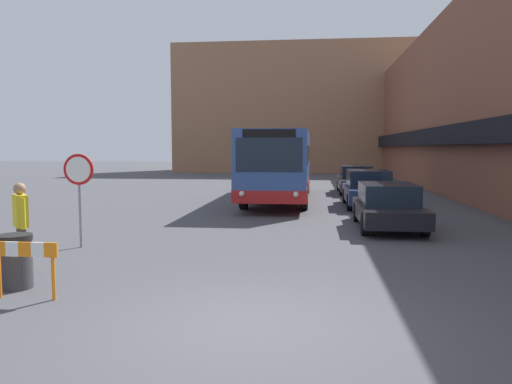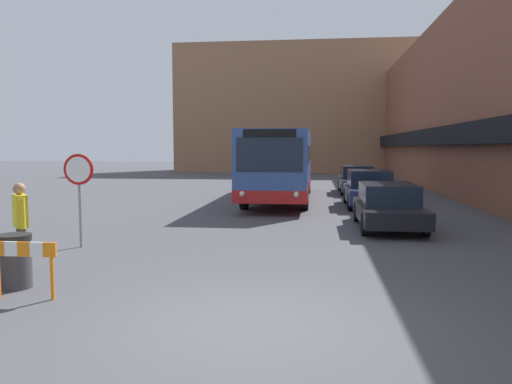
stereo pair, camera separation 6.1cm
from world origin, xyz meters
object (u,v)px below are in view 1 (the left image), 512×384
at_px(parked_car_back, 355,180).
at_px(pedestrian, 21,218).
at_px(city_bus, 280,163).
at_px(parked_car_front, 388,206).
at_px(trash_bin, 16,261).
at_px(construction_barricade, 25,259).
at_px(parked_car_middle, 368,188).
at_px(stop_sign, 79,180).

relative_size(parked_car_back, pedestrian, 2.71).
height_order(city_bus, parked_car_front, city_bus).
distance_m(trash_bin, construction_barricade, 0.81).
distance_m(parked_car_back, trash_bin, 20.75).
height_order(pedestrian, construction_barricade, pedestrian).
xyz_separation_m(parked_car_back, trash_bin, (-7.45, -19.37, -0.26)).
xyz_separation_m(city_bus, trash_bin, (-3.62, -15.36, -1.25)).
bearing_deg(parked_car_middle, construction_barricade, -116.90).
bearing_deg(stop_sign, city_bus, 70.62).
bearing_deg(city_bus, parked_car_front, -64.11).
relative_size(parked_car_front, parked_car_back, 0.91).
bearing_deg(pedestrian, construction_barricade, -9.08).
bearing_deg(construction_barricade, pedestrian, 123.16).
distance_m(parked_car_middle, pedestrian, 14.30).
distance_m(city_bus, construction_barricade, 16.26).
bearing_deg(stop_sign, parked_car_middle, 49.92).
xyz_separation_m(parked_car_middle, stop_sign, (-7.99, -9.49, 0.91)).
height_order(parked_car_middle, trash_bin, parked_car_middle).
bearing_deg(parked_car_front, stop_sign, -153.95).
distance_m(city_bus, stop_sign, 12.51).
distance_m(city_bus, pedestrian, 14.74).
bearing_deg(pedestrian, trash_bin, -14.67).
height_order(parked_car_middle, pedestrian, pedestrian).
xyz_separation_m(parked_car_front, trash_bin, (-7.45, -7.46, -0.21)).
bearing_deg(city_bus, stop_sign, -109.38).
height_order(stop_sign, construction_barricade, stop_sign).
distance_m(city_bus, trash_bin, 15.83).
height_order(parked_car_middle, parked_car_back, parked_car_middle).
relative_size(city_bus, parked_car_back, 2.53).
bearing_deg(construction_barricade, trash_bin, 133.39).
relative_size(city_bus, trash_bin, 12.73).
height_order(city_bus, parked_car_back, city_bus).
height_order(parked_car_back, pedestrian, pedestrian).
bearing_deg(parked_car_back, pedestrian, -114.15).
height_order(pedestrian, trash_bin, pedestrian).
relative_size(parked_car_middle, parked_car_back, 0.90).
relative_size(stop_sign, trash_bin, 2.43).
relative_size(city_bus, parked_car_front, 2.80).
relative_size(parked_car_middle, trash_bin, 4.54).
xyz_separation_m(parked_car_front, stop_sign, (-7.99, -3.90, 0.98)).
relative_size(stop_sign, construction_barricade, 2.10).
xyz_separation_m(trash_bin, construction_barricade, (0.54, -0.57, 0.19)).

